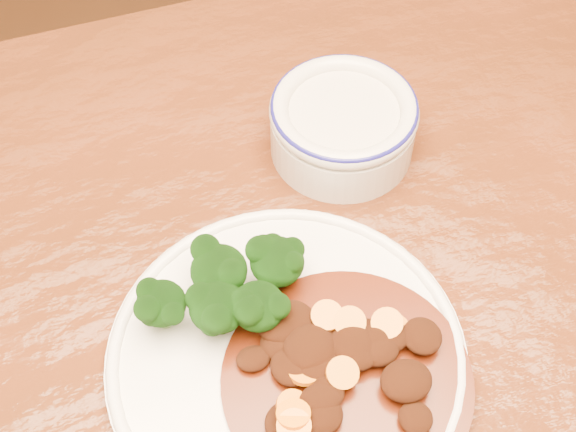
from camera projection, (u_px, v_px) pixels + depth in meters
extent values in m
cube|color=#52230E|center=(312.00, 366.00, 0.65)|extent=(1.55, 0.98, 0.04)
cylinder|color=white|center=(287.00, 358.00, 0.63)|extent=(0.28, 0.28, 0.01)
torus|color=white|center=(287.00, 355.00, 0.62)|extent=(0.28, 0.28, 0.01)
cylinder|color=#6FA254|center=(221.00, 286.00, 0.65)|extent=(0.01, 0.01, 0.02)
ellipsoid|color=black|center=(219.00, 270.00, 0.63)|extent=(0.05, 0.05, 0.04)
cylinder|color=#6FA254|center=(165.00, 317.00, 0.63)|extent=(0.01, 0.01, 0.02)
ellipsoid|color=black|center=(161.00, 303.00, 0.61)|extent=(0.04, 0.04, 0.03)
cylinder|color=#6FA254|center=(277.00, 277.00, 0.65)|extent=(0.01, 0.01, 0.02)
ellipsoid|color=black|center=(277.00, 262.00, 0.63)|extent=(0.04, 0.04, 0.04)
cylinder|color=#6FA254|center=(259.00, 320.00, 0.63)|extent=(0.01, 0.01, 0.02)
ellipsoid|color=black|center=(258.00, 306.00, 0.61)|extent=(0.04, 0.04, 0.03)
cylinder|color=#6FA254|center=(220.00, 321.00, 0.63)|extent=(0.01, 0.01, 0.02)
ellipsoid|color=black|center=(218.00, 307.00, 0.61)|extent=(0.04, 0.04, 0.04)
cylinder|color=#4F1C08|center=(347.00, 380.00, 0.61)|extent=(0.19, 0.19, 0.00)
ellipsoid|color=black|center=(357.00, 352.00, 0.60)|extent=(0.03, 0.03, 0.02)
ellipsoid|color=black|center=(422.00, 336.00, 0.61)|extent=(0.03, 0.03, 0.02)
ellipsoid|color=black|center=(369.00, 335.00, 0.62)|extent=(0.02, 0.02, 0.01)
ellipsoid|color=black|center=(406.00, 381.00, 0.59)|extent=(0.04, 0.03, 0.02)
ellipsoid|color=black|center=(320.00, 400.00, 0.58)|extent=(0.03, 0.03, 0.02)
ellipsoid|color=black|center=(315.00, 359.00, 0.61)|extent=(0.04, 0.04, 0.02)
ellipsoid|color=black|center=(328.00, 391.00, 0.59)|extent=(0.02, 0.03, 0.01)
ellipsoid|color=black|center=(310.00, 348.00, 0.61)|extent=(0.04, 0.04, 0.02)
ellipsoid|color=black|center=(290.00, 323.00, 0.62)|extent=(0.04, 0.04, 0.02)
ellipsoid|color=black|center=(326.00, 362.00, 0.61)|extent=(0.03, 0.02, 0.01)
ellipsoid|color=black|center=(354.00, 345.00, 0.61)|extent=(0.04, 0.04, 0.02)
ellipsoid|color=black|center=(288.00, 423.00, 0.58)|extent=(0.03, 0.03, 0.02)
ellipsoid|color=black|center=(321.00, 334.00, 0.62)|extent=(0.02, 0.03, 0.01)
ellipsoid|color=black|center=(391.00, 336.00, 0.61)|extent=(0.03, 0.03, 0.01)
ellipsoid|color=black|center=(343.00, 356.00, 0.61)|extent=(0.03, 0.03, 0.02)
ellipsoid|color=black|center=(364.00, 332.00, 0.62)|extent=(0.03, 0.02, 0.01)
ellipsoid|color=black|center=(278.00, 343.00, 0.61)|extent=(0.03, 0.03, 0.01)
ellipsoid|color=black|center=(291.00, 366.00, 0.60)|extent=(0.03, 0.03, 0.02)
ellipsoid|color=black|center=(373.00, 340.00, 0.61)|extent=(0.03, 0.03, 0.02)
ellipsoid|color=black|center=(253.00, 359.00, 0.61)|extent=(0.03, 0.02, 0.01)
ellipsoid|color=black|center=(320.00, 415.00, 0.58)|extent=(0.03, 0.03, 0.02)
ellipsoid|color=black|center=(378.00, 350.00, 0.61)|extent=(0.03, 0.03, 0.02)
ellipsoid|color=black|center=(416.00, 418.00, 0.58)|extent=(0.03, 0.03, 0.01)
ellipsoid|color=black|center=(280.00, 324.00, 0.62)|extent=(0.04, 0.03, 0.02)
cylinder|color=orange|center=(394.00, 330.00, 0.62)|extent=(0.03, 0.03, 0.02)
cylinder|color=orange|center=(293.00, 414.00, 0.57)|extent=(0.03, 0.03, 0.01)
cylinder|color=orange|center=(387.00, 323.00, 0.61)|extent=(0.03, 0.03, 0.01)
cylinder|color=orange|center=(293.00, 406.00, 0.58)|extent=(0.04, 0.04, 0.01)
cylinder|color=orange|center=(350.00, 322.00, 0.61)|extent=(0.03, 0.03, 0.02)
cylinder|color=orange|center=(304.00, 371.00, 0.60)|extent=(0.03, 0.03, 0.01)
cylinder|color=orange|center=(294.00, 426.00, 0.56)|extent=(0.03, 0.03, 0.01)
cylinder|color=orange|center=(342.00, 373.00, 0.59)|extent=(0.03, 0.03, 0.01)
cylinder|color=orange|center=(327.00, 315.00, 0.62)|extent=(0.03, 0.03, 0.01)
cylinder|color=beige|center=(342.00, 133.00, 0.74)|extent=(0.13, 0.13, 0.04)
cylinder|color=beige|center=(344.00, 113.00, 0.72)|extent=(0.10, 0.10, 0.01)
torus|color=beige|center=(344.00, 110.00, 0.72)|extent=(0.14, 0.14, 0.02)
torus|color=navy|center=(344.00, 107.00, 0.72)|extent=(0.13, 0.13, 0.01)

